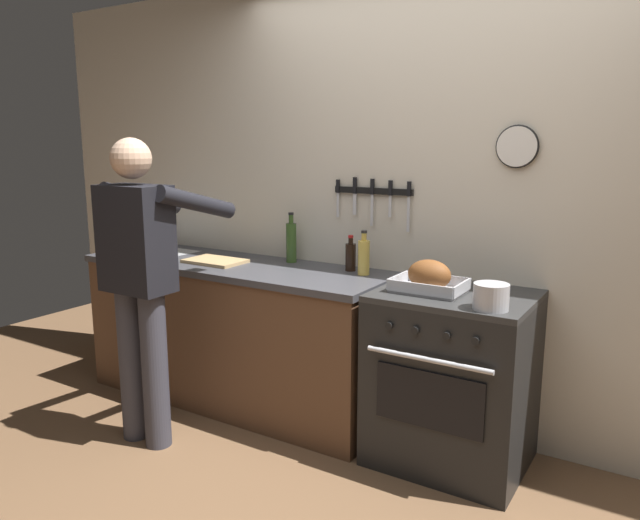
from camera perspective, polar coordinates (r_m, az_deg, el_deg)
wall_back at (r=3.41m, az=11.53°, el=5.22°), size 6.00×0.13×2.60m
counter_block at (r=3.89m, az=-8.00°, el=-6.67°), size 2.03×0.65×0.90m
stove at (r=3.21m, az=12.35°, el=-10.86°), size 0.76×0.67×0.90m
person_cook at (r=3.34m, az=-16.57°, el=-1.20°), size 0.51×0.63×1.66m
roasting_pan at (r=3.06m, az=10.28°, el=-1.67°), size 0.35×0.26×0.16m
saucepan at (r=2.80m, az=15.87°, el=-3.35°), size 0.16×0.16×0.12m
cutting_board at (r=3.80m, az=-9.88°, el=-0.10°), size 0.36×0.24×0.02m
bottle_olive_oil at (r=3.74m, az=-2.73°, el=1.76°), size 0.06×0.06×0.31m
bottle_cooking_oil at (r=3.39m, az=4.16°, el=0.34°), size 0.07×0.07×0.25m
bottle_soy_sauce at (r=3.50m, az=2.91°, el=0.37°), size 0.06×0.06×0.21m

